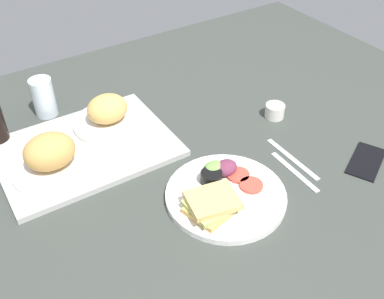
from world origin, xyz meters
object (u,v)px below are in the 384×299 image
(bread_plate_near, at_px, (51,157))
(fork, at_px, (294,171))
(espresso_cup, at_px, (275,111))
(cell_phone, at_px, (366,161))
(plate_with_salad, at_px, (223,193))
(drinking_glass, at_px, (44,97))
(bread_plate_far, at_px, (109,115))
(serving_tray, at_px, (86,149))
(knife, at_px, (292,158))

(bread_plate_near, height_order, fork, bread_plate_near)
(espresso_cup, height_order, cell_phone, espresso_cup)
(bread_plate_near, distance_m, plate_with_salad, 0.42)
(drinking_glass, bearing_deg, bread_plate_far, -53.82)
(bread_plate_far, relative_size, plate_with_salad, 0.74)
(serving_tray, bearing_deg, bread_plate_near, -155.64)
(espresso_cup, bearing_deg, plate_with_salad, -149.78)
(serving_tray, xyz_separation_m, bread_plate_far, (0.10, 0.05, 0.04))
(knife, bearing_deg, plate_with_salad, 94.73)
(plate_with_salad, xyz_separation_m, cell_phone, (0.39, -0.10, -0.01))
(bread_plate_far, height_order, drinking_glass, drinking_glass)
(plate_with_salad, bearing_deg, espresso_cup, 30.22)
(drinking_glass, height_order, fork, drinking_glass)
(plate_with_salad, relative_size, knife, 1.50)
(drinking_glass, xyz_separation_m, fork, (0.44, -0.59, -0.06))
(bread_plate_near, relative_size, drinking_glass, 1.78)
(espresso_cup, xyz_separation_m, fork, (-0.12, -0.21, -0.02))
(espresso_cup, relative_size, cell_phone, 0.39)
(serving_tray, distance_m, cell_phone, 0.73)
(plate_with_salad, bearing_deg, bread_plate_far, 104.81)
(knife, bearing_deg, cell_phone, -125.27)
(bread_plate_near, bearing_deg, plate_with_salad, -44.35)
(fork, bearing_deg, knife, -34.90)
(serving_tray, distance_m, bread_plate_near, 0.12)
(serving_tray, relative_size, drinking_glass, 3.90)
(bread_plate_far, distance_m, espresso_cup, 0.48)
(bread_plate_near, height_order, bread_plate_far, bread_plate_near)
(bread_plate_far, bearing_deg, bread_plate_near, -153.49)
(drinking_glass, bearing_deg, espresso_cup, -34.13)
(fork, bearing_deg, serving_tray, 50.19)
(serving_tray, xyz_separation_m, bread_plate_near, (-0.10, -0.05, 0.05))
(serving_tray, xyz_separation_m, drinking_glass, (-0.03, 0.23, 0.05))
(serving_tray, height_order, plate_with_salad, plate_with_salad)
(drinking_glass, distance_m, cell_phone, 0.91)
(espresso_cup, xyz_separation_m, knife, (-0.09, -0.17, -0.02))
(plate_with_salad, bearing_deg, cell_phone, -13.84)
(bread_plate_far, xyz_separation_m, drinking_glass, (-0.13, 0.17, 0.01))
(plate_with_salad, height_order, cell_phone, plate_with_salad)
(bread_plate_far, height_order, plate_with_salad, bread_plate_far)
(bread_plate_far, xyz_separation_m, plate_with_salad, (0.10, -0.39, -0.03))
(fork, distance_m, cell_phone, 0.20)
(drinking_glass, bearing_deg, knife, -49.68)
(espresso_cup, distance_m, cell_phone, 0.29)
(bread_plate_far, xyz_separation_m, knife, (0.34, -0.38, -0.05))
(bread_plate_far, distance_m, plate_with_salad, 0.41)
(bread_plate_near, bearing_deg, drinking_glass, 75.23)
(knife, bearing_deg, drinking_glass, 41.22)
(knife, xyz_separation_m, cell_phone, (0.15, -0.11, 0.00))
(bread_plate_near, relative_size, espresso_cup, 3.68)
(bread_plate_far, height_order, knife, bread_plate_far)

